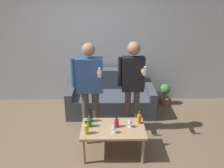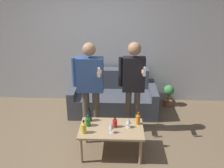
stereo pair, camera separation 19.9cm
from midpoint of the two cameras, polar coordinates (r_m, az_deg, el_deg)
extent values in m
plane|color=#756047|center=(3.97, -6.16, -15.63)|extent=(16.00, 16.00, 0.00)
cube|color=silver|center=(5.27, -4.88, 10.07)|extent=(8.00, 0.06, 2.70)
cube|color=#474C56|center=(4.97, -1.40, -4.71)|extent=(1.43, 0.67, 0.39)
cube|color=#474C56|center=(5.31, -1.38, -0.55)|extent=(1.43, 0.26, 0.79)
cube|color=#474C56|center=(5.12, -10.22, -3.35)|extent=(0.14, 0.93, 0.53)
cube|color=#474C56|center=(5.10, 7.46, -3.26)|extent=(0.14, 0.93, 0.53)
cube|color=tan|center=(3.75, -1.29, -10.18)|extent=(0.94, 0.59, 0.03)
cylinder|color=tan|center=(3.69, -8.07, -15.05)|extent=(0.04, 0.04, 0.41)
cylinder|color=tan|center=(3.69, 5.51, -15.01)|extent=(0.04, 0.04, 0.41)
cylinder|color=tan|center=(4.10, -7.26, -10.93)|extent=(0.04, 0.04, 0.41)
cylinder|color=tan|center=(4.09, 4.78, -10.88)|extent=(0.04, 0.04, 0.41)
cylinder|color=black|center=(3.89, -6.52, -7.52)|extent=(0.08, 0.08, 0.15)
cylinder|color=black|center=(3.84, -6.58, -6.19)|extent=(0.03, 0.03, 0.06)
cylinder|color=black|center=(3.83, -6.60, -5.89)|extent=(0.03, 0.03, 0.01)
cylinder|color=orange|center=(3.83, 4.72, -8.01)|extent=(0.06, 0.06, 0.14)
cylinder|color=orange|center=(3.78, 4.77, -6.72)|extent=(0.02, 0.02, 0.05)
cylinder|color=black|center=(3.77, 4.78, -6.43)|extent=(0.03, 0.03, 0.01)
cylinder|color=#23752D|center=(3.77, -6.71, -8.78)|extent=(0.08, 0.08, 0.13)
cylinder|color=#23752D|center=(3.72, -6.77, -7.61)|extent=(0.03, 0.03, 0.05)
cylinder|color=black|center=(3.71, -6.78, -7.36)|extent=(0.03, 0.03, 0.01)
cylinder|color=#B21E1E|center=(3.73, -0.52, -9.00)|extent=(0.07, 0.07, 0.12)
cylinder|color=#B21E1E|center=(3.69, -0.52, -7.89)|extent=(0.03, 0.03, 0.05)
cylinder|color=black|center=(3.68, -0.52, -7.66)|extent=(0.03, 0.03, 0.01)
cylinder|color=yellow|center=(3.60, -7.54, -10.24)|extent=(0.07, 0.07, 0.14)
cylinder|color=yellow|center=(3.55, -7.62, -8.91)|extent=(0.03, 0.03, 0.05)
cylinder|color=black|center=(3.54, -7.63, -8.61)|extent=(0.03, 0.03, 0.01)
cylinder|color=silver|center=(3.76, 2.58, -9.75)|extent=(0.07, 0.07, 0.01)
cylinder|color=silver|center=(3.74, 2.59, -9.30)|extent=(0.01, 0.01, 0.06)
cone|color=silver|center=(3.71, 2.61, -8.31)|extent=(0.08, 0.08, 0.09)
cylinder|color=silver|center=(3.62, -1.22, -11.07)|extent=(0.07, 0.07, 0.01)
cylinder|color=silver|center=(3.60, -1.23, -10.57)|extent=(0.01, 0.01, 0.07)
cone|color=silver|center=(3.56, -1.24, -9.45)|extent=(0.07, 0.07, 0.10)
cylinder|color=brown|center=(4.32, -7.38, -6.36)|extent=(0.12, 0.12, 0.76)
cylinder|color=brown|center=(4.31, -5.07, -6.37)|extent=(0.12, 0.12, 0.76)
cube|color=#2D4C84|center=(4.05, -6.61, 2.01)|extent=(0.43, 0.19, 0.57)
sphere|color=#9E7556|center=(3.93, -6.87, 7.83)|extent=(0.21, 0.21, 0.21)
cylinder|color=#2D4C84|center=(4.07, -10.23, 2.54)|extent=(0.08, 0.08, 0.49)
cylinder|color=#9E7556|center=(3.88, -4.29, 2.57)|extent=(0.08, 0.27, 0.08)
cube|color=white|center=(3.71, -4.45, 2.62)|extent=(0.03, 0.03, 0.14)
cylinder|color=brown|center=(4.32, 2.27, -6.16)|extent=(0.10, 0.10, 0.77)
cylinder|color=brown|center=(4.33, 4.20, -6.14)|extent=(0.10, 0.10, 0.77)
cube|color=black|center=(4.06, 3.43, 2.27)|extent=(0.36, 0.16, 0.58)
sphere|color=#9E7556|center=(3.94, 3.57, 8.12)|extent=(0.21, 0.21, 0.21)
cylinder|color=black|center=(4.03, 0.41, 2.84)|extent=(0.07, 0.07, 0.49)
cylinder|color=#9E7556|center=(3.93, 5.71, 2.85)|extent=(0.07, 0.25, 0.07)
cube|color=white|center=(3.76, 6.00, 2.96)|extent=(0.03, 0.03, 0.14)
cylinder|color=#936042|center=(5.50, 10.84, -3.83)|extent=(0.21, 0.21, 0.14)
cylinder|color=#476B38|center=(5.45, 10.94, -2.54)|extent=(0.03, 0.03, 0.13)
sphere|color=#428E4C|center=(5.39, 11.05, -1.15)|extent=(0.22, 0.22, 0.22)
camera|label=1|loc=(0.10, -91.45, -0.58)|focal=40.00mm
camera|label=2|loc=(0.10, 88.55, 0.58)|focal=40.00mm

